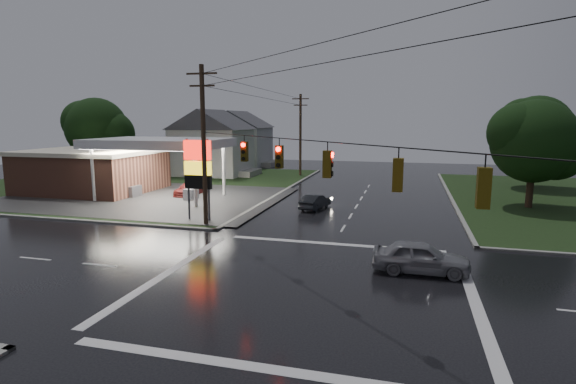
% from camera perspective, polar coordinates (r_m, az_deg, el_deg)
% --- Properties ---
extents(ground, '(120.00, 120.00, 0.00)m').
position_cam_1_polar(ground, '(20.67, 2.62, -11.76)').
color(ground, black).
rests_on(ground, ground).
extents(grass_nw, '(36.00, 36.00, 0.08)m').
position_cam_1_polar(grass_nw, '(54.51, -18.67, 1.05)').
color(grass_nw, black).
rests_on(grass_nw, ground).
extents(gas_station, '(26.20, 18.00, 5.60)m').
position_cam_1_polar(gas_station, '(48.95, -22.57, 2.89)').
color(gas_station, '#2D2D2D').
rests_on(gas_station, ground).
extents(pylon_sign, '(2.00, 0.35, 6.00)m').
position_cam_1_polar(pylon_sign, '(32.95, -11.38, 3.19)').
color(pylon_sign, '#59595E').
rests_on(pylon_sign, ground).
extents(utility_pole_nw, '(2.20, 0.32, 11.00)m').
position_cam_1_polar(utility_pole_nw, '(31.48, -10.65, 6.06)').
color(utility_pole_nw, '#382619').
rests_on(utility_pole_nw, ground).
extents(utility_pole_n, '(2.20, 0.32, 10.50)m').
position_cam_1_polar(utility_pole_n, '(58.48, 1.58, 7.41)').
color(utility_pole_n, '#382619').
rests_on(utility_pole_n, ground).
extents(traffic_signals, '(26.87, 26.87, 1.47)m').
position_cam_1_polar(traffic_signals, '(19.28, 2.80, 6.49)').
color(traffic_signals, black).
rests_on(traffic_signals, ground).
extents(house_near, '(11.05, 8.48, 8.60)m').
position_cam_1_polar(house_near, '(60.37, -9.57, 6.33)').
color(house_near, silver).
rests_on(house_near, ground).
extents(house_far, '(11.05, 8.48, 8.60)m').
position_cam_1_polar(house_far, '(71.80, -6.30, 6.86)').
color(house_far, silver).
rests_on(house_far, ground).
extents(tree_nw_behind, '(8.93, 7.60, 10.00)m').
position_cam_1_polar(tree_nw_behind, '(61.86, -23.02, 7.44)').
color(tree_nw_behind, black).
rests_on(tree_nw_behind, ground).
extents(tree_ne_near, '(7.99, 6.80, 8.98)m').
position_cam_1_polar(tree_ne_near, '(42.09, 28.96, 5.63)').
color(tree_ne_near, black).
rests_on(tree_ne_near, ground).
extents(tree_ne_far, '(8.46, 7.20, 9.80)m').
position_cam_1_polar(tree_ne_far, '(54.44, 29.12, 6.85)').
color(tree_ne_far, black).
rests_on(tree_ne_far, ground).
extents(car_north, '(2.12, 3.94, 1.23)m').
position_cam_1_polar(car_north, '(37.24, 3.47, -1.23)').
color(car_north, black).
rests_on(car_north, ground).
extents(car_crossing, '(4.62, 1.87, 1.57)m').
position_cam_1_polar(car_crossing, '(22.90, 16.51, -7.93)').
color(car_crossing, gray).
rests_on(car_crossing, ground).
extents(car_pump, '(1.90, 4.59, 1.33)m').
position_cam_1_polar(car_pump, '(44.89, -12.24, 0.45)').
color(car_pump, '#5C1715').
rests_on(car_pump, ground).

